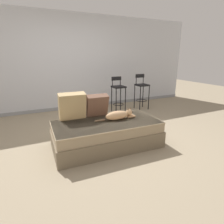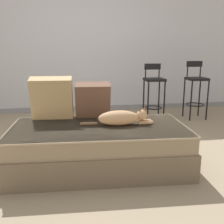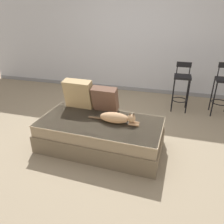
{
  "view_description": "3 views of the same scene",
  "coord_description": "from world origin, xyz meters",
  "views": [
    {
      "loc": [
        -1.18,
        -3.1,
        1.5
      ],
      "look_at": [
        0.15,
        -0.3,
        0.56
      ],
      "focal_mm": 30.0,
      "sensor_mm": 36.0,
      "label": 1
    },
    {
      "loc": [
        -0.24,
        -2.91,
        1.2
      ],
      "look_at": [
        0.15,
        -0.3,
        0.56
      ],
      "focal_mm": 42.0,
      "sensor_mm": 36.0,
      "label": 2
    },
    {
      "loc": [
        0.91,
        -3.0,
        1.9
      ],
      "look_at": [
        0.15,
        -0.3,
        0.56
      ],
      "focal_mm": 35.0,
      "sensor_mm": 36.0,
      "label": 3
    }
  ],
  "objects": [
    {
      "name": "cat",
      "position": [
        0.24,
        -0.38,
        0.52
      ],
      "size": [
        0.74,
        0.17,
        0.19
      ],
      "color": "tan",
      "rests_on": "couch"
    },
    {
      "name": "wall_back_panel",
      "position": [
        0.0,
        2.25,
        1.3
      ],
      "size": [
        8.0,
        0.1,
        2.6
      ],
      "primitive_type": "cube",
      "color": "silver",
      "rests_on": "ground"
    },
    {
      "name": "couch",
      "position": [
        0.0,
        -0.4,
        0.22
      ],
      "size": [
        1.81,
        0.97,
        0.44
      ],
      "color": "#766750",
      "rests_on": "ground"
    },
    {
      "name": "throw_pillow_middle",
      "position": [
        -0.03,
        -0.05,
        0.64
      ],
      "size": [
        0.39,
        0.26,
        0.41
      ],
      "color": "brown",
      "rests_on": "couch"
    },
    {
      "name": "throw_pillow_corner",
      "position": [
        -0.47,
        -0.03,
        0.68
      ],
      "size": [
        0.46,
        0.26,
        0.47
      ],
      "color": "tan",
      "rests_on": "couch"
    },
    {
      "name": "bar_stool_near_window",
      "position": [
        1.11,
        1.34,
        0.56
      ],
      "size": [
        0.32,
        0.32,
        0.95
      ],
      "color": "black",
      "rests_on": "ground"
    },
    {
      "name": "bar_stool_by_doorway",
      "position": [
        1.87,
        1.34,
        0.56
      ],
      "size": [
        0.32,
        0.32,
        0.99
      ],
      "color": "black",
      "rests_on": "ground"
    },
    {
      "name": "ground_plane",
      "position": [
        0.0,
        0.0,
        0.0
      ],
      "size": [
        16.0,
        16.0,
        0.0
      ],
      "primitive_type": "plane",
      "color": "gray",
      "rests_on": "ground"
    },
    {
      "name": "wall_baseboard_trim",
      "position": [
        0.0,
        2.2,
        0.04
      ],
      "size": [
        8.0,
        0.02,
        0.09
      ],
      "primitive_type": "cube",
      "color": "gray",
      "rests_on": "ground"
    }
  ]
}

